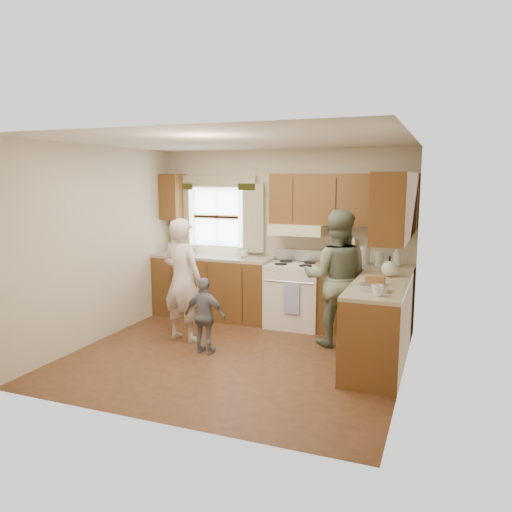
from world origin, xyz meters
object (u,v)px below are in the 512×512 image
at_px(child, 205,316).
at_px(stove, 295,294).
at_px(woman_right, 336,278).
at_px(woman_left, 182,280).

bearing_deg(child, stove, -112.45).
distance_m(stove, woman_right, 0.99).
height_order(woman_left, child, woman_left).
distance_m(woman_left, woman_right, 1.96).
bearing_deg(stove, child, -114.90).
xyz_separation_m(stove, woman_left, (-1.18, -1.13, 0.33)).
relative_size(stove, woman_right, 0.63).
bearing_deg(stove, woman_right, -39.90).
xyz_separation_m(woman_right, child, (-1.38, -0.89, -0.39)).
height_order(woman_right, child, woman_right).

